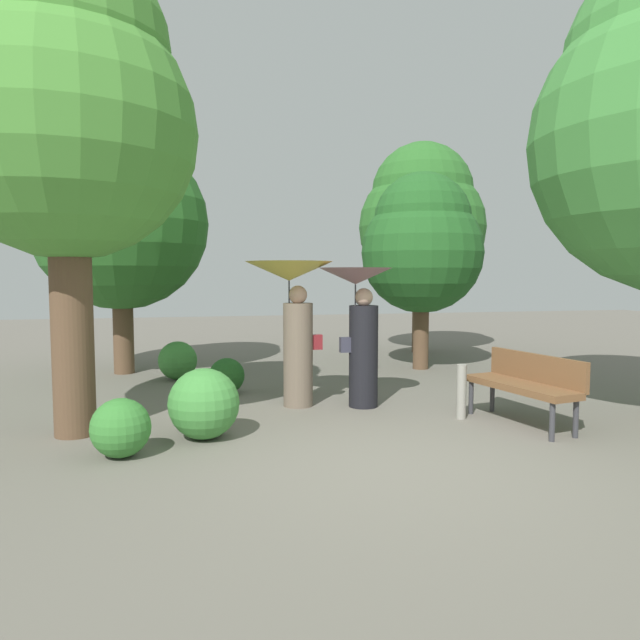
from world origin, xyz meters
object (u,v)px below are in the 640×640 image
(tree_mid_left, at_px, (120,210))
(tree_far_back, at_px, (422,243))
(park_bench, at_px, (525,382))
(tree_near_right, at_px, (422,217))
(person_left, at_px, (293,304))
(tree_near_left, at_px, (65,104))
(path_marker_post, at_px, (461,392))
(person_right, at_px, (360,316))

(tree_mid_left, height_order, tree_far_back, tree_mid_left)
(park_bench, distance_m, tree_near_right, 7.01)
(person_left, height_order, tree_near_left, tree_near_left)
(path_marker_post, bearing_deg, tree_near_right, 71.34)
(path_marker_post, bearing_deg, person_right, 138.14)
(tree_near_left, bearing_deg, person_left, 17.71)
(tree_mid_left, bearing_deg, path_marker_post, -45.57)
(person_left, relative_size, tree_far_back, 0.53)
(person_right, bearing_deg, tree_near_left, 99.52)
(tree_far_back, bearing_deg, park_bench, -96.01)
(person_left, relative_size, path_marker_post, 2.89)
(path_marker_post, bearing_deg, person_left, 148.34)
(tree_near_right, relative_size, path_marker_post, 7.05)
(person_right, height_order, tree_far_back, tree_far_back)
(person_right, distance_m, path_marker_post, 1.64)
(person_left, relative_size, person_right, 1.05)
(park_bench, distance_m, tree_mid_left, 7.35)
(tree_mid_left, bearing_deg, tree_far_back, -8.16)
(park_bench, bearing_deg, tree_far_back, 163.59)
(person_left, bearing_deg, tree_far_back, -49.49)
(person_right, xyz_separation_m, tree_near_right, (3.04, 5.03, 1.87))
(park_bench, relative_size, tree_far_back, 0.43)
(person_right, bearing_deg, park_bench, -129.31)
(tree_near_right, bearing_deg, person_right, -121.11)
(tree_near_right, height_order, tree_mid_left, tree_near_right)
(tree_near_right, bearing_deg, tree_far_back, -113.04)
(person_left, xyz_separation_m, tree_near_left, (-2.61, -0.83, 2.19))
(tree_near_left, bearing_deg, path_marker_post, -4.18)
(tree_near_left, xyz_separation_m, path_marker_post, (4.49, -0.33, -3.24))
(person_right, height_order, tree_near_right, tree_near_right)
(person_right, xyz_separation_m, park_bench, (1.64, -1.33, -0.71))
(person_left, xyz_separation_m, person_right, (0.86, -0.24, -0.16))
(tree_near_left, xyz_separation_m, tree_far_back, (5.53, 3.34, -1.21))
(tree_near_left, relative_size, path_marker_post, 7.87)
(tree_near_right, xyz_separation_m, tree_far_back, (-0.97, -2.28, -0.72))
(path_marker_post, bearing_deg, tree_mid_left, 134.43)
(person_left, xyz_separation_m, path_marker_post, (1.88, -1.16, -1.05))
(person_left, height_order, tree_near_right, tree_near_right)
(tree_near_left, height_order, path_marker_post, tree_near_left)
(person_left, height_order, person_right, person_left)
(person_left, xyz_separation_m, tree_far_back, (2.92, 2.51, 0.98))
(person_left, relative_size, tree_near_right, 0.41)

